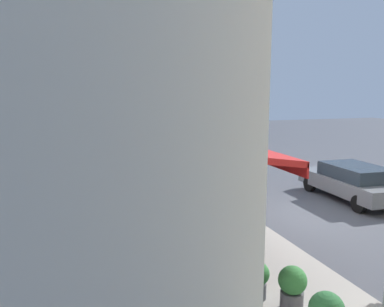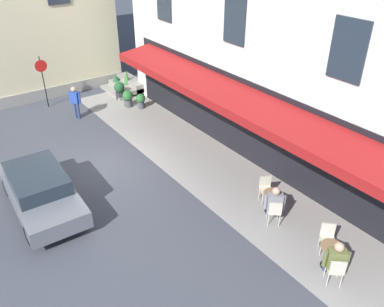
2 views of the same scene
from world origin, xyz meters
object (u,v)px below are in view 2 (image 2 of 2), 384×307
object	(u,v)px
cafe_table_near_entrance	(272,199)
cafe_chair_cream_back_row	(266,187)
cafe_chair_cream_near_door	(336,269)
potted_plant_entrance_right	(120,90)
seated_companion_in_grey	(274,202)
cafe_chair_cream_kerbside	(328,236)
seated_patron_in_olive	(335,259)
no_parking_sign	(42,73)
parked_car_grey	(40,190)
walking_pedestrian_in_blue	(75,100)
potted_plant_entrance_left	(141,100)
cafe_table_mid_terrace	(330,253)
potted_plant_by_steps	(116,81)
potted_plant_under_sign	(127,80)
potted_plant_mid_terrace	(128,98)
cafe_chair_cream_by_window	(275,210)

from	to	relation	value
cafe_table_near_entrance	cafe_chair_cream_back_row	bearing A→B (deg)	-25.95
cafe_chair_cream_near_door	potted_plant_entrance_right	xyz separation A→B (m)	(14.51, -1.23, -0.03)
cafe_table_near_entrance	seated_companion_in_grey	bearing A→B (deg)	140.46
seated_companion_in_grey	potted_plant_entrance_right	world-z (taller)	seated_companion_in_grey
cafe_chair_cream_kerbside	seated_patron_in_olive	distance (m)	1.06
no_parking_sign	parked_car_grey	xyz separation A→B (m)	(-8.06, 2.87, -1.08)
walking_pedestrian_in_blue	potted_plant_entrance_right	xyz separation A→B (m)	(0.91, -2.74, -0.41)
potted_plant_entrance_left	parked_car_grey	bearing A→B (deg)	127.84
cafe_chair_cream_kerbside	cafe_table_mid_terrace	bearing A→B (deg)	135.16
cafe_table_near_entrance	cafe_chair_cream_kerbside	distance (m)	2.16
cafe_table_mid_terrace	potted_plant_by_steps	distance (m)	15.77
cafe_table_near_entrance	parked_car_grey	xyz separation A→B (m)	(4.59, 5.95, 0.22)
seated_patron_in_olive	parked_car_grey	world-z (taller)	parked_car_grey
cafe_table_near_entrance	cafe_chair_cream_near_door	world-z (taller)	cafe_chair_cream_near_door
cafe_table_near_entrance	potted_plant_under_sign	size ratio (longest dim) A/B	0.64
no_parking_sign	potted_plant_mid_terrace	distance (m)	4.29
cafe_chair_cream_back_row	walking_pedestrian_in_blue	distance (m)	10.30
cafe_chair_cream_near_door	cafe_table_near_entrance	bearing A→B (deg)	-15.73
potted_plant_entrance_left	no_parking_sign	bearing A→B (deg)	52.14
seated_patron_in_olive	potted_plant_mid_terrace	distance (m)	13.26
parked_car_grey	potted_plant_under_sign	bearing A→B (deg)	-43.08
potted_plant_by_steps	parked_car_grey	xyz separation A→B (m)	(-8.50, 6.92, 0.33)
cafe_table_mid_terrace	seated_patron_in_olive	bearing A→B (deg)	138.96
no_parking_sign	potted_plant_under_sign	size ratio (longest dim) A/B	2.21
cafe_chair_cream_near_door	seated_companion_in_grey	world-z (taller)	seated_companion_in_grey
cafe_chair_cream_by_window	cafe_chair_cream_near_door	size ratio (longest dim) A/B	1.00
potted_plant_mid_terrace	potted_plant_by_steps	distance (m)	2.89
cafe_table_mid_terrace	cafe_chair_cream_kerbside	bearing A→B (deg)	-44.84
potted_plant_entrance_left	cafe_chair_cream_kerbside	bearing A→B (deg)	176.74
cafe_table_mid_terrace	potted_plant_under_sign	size ratio (longest dim) A/B	0.64
seated_patron_in_olive	potted_plant_by_steps	xyz separation A→B (m)	(16.02, -1.70, -0.32)
cafe_chair_cream_near_door	potted_plant_by_steps	bearing A→B (deg)	-6.50
cafe_table_near_entrance	cafe_chair_cream_near_door	size ratio (longest dim) A/B	0.82
potted_plant_mid_terrace	cafe_chair_cream_kerbside	bearing A→B (deg)	178.81
cafe_chair_cream_by_window	cafe_chair_cream_near_door	bearing A→B (deg)	169.82
cafe_table_near_entrance	potted_plant_mid_terrace	xyz separation A→B (m)	(10.30, -0.25, -0.03)
potted_plant_entrance_left	potted_plant_under_sign	xyz separation A→B (m)	(2.56, -0.58, 0.16)
cafe_chair_cream_kerbside	seated_patron_in_olive	size ratio (longest dim) A/B	0.69
cafe_chair_cream_near_door	potted_plant_mid_terrace	bearing A→B (deg)	-4.78
cafe_chair_cream_back_row	parked_car_grey	world-z (taller)	parked_car_grey
walking_pedestrian_in_blue	cafe_chair_cream_by_window	bearing A→B (deg)	-169.77
potted_plant_mid_terrace	potted_plant_entrance_left	bearing A→B (deg)	-143.34
cafe_chair_cream_kerbside	cafe_chair_cream_near_door	bearing A→B (deg)	137.06
parked_car_grey	cafe_chair_cream_back_row	bearing A→B (deg)	-122.88
cafe_chair_cream_kerbside	potted_plant_under_sign	world-z (taller)	potted_plant_under_sign
cafe_table_mid_terrace	cafe_chair_cream_near_door	bearing A→B (deg)	138.96
cafe_table_near_entrance	cafe_chair_cream_back_row	world-z (taller)	cafe_chair_cream_back_row
cafe_chair_cream_by_window	seated_companion_in_grey	xyz separation A→B (m)	(0.17, -0.14, 0.15)
cafe_chair_cream_back_row	cafe_chair_cream_near_door	xyz separation A→B (m)	(-3.65, 1.15, 0.00)
cafe_table_near_entrance	cafe_table_mid_terrace	size ratio (longest dim) A/B	1.00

